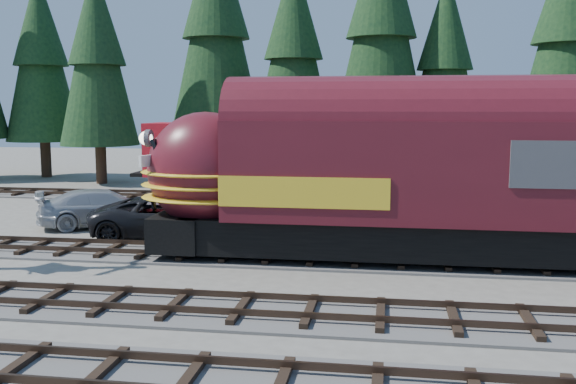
# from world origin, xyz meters

# --- Properties ---
(ground) EXTENTS (120.00, 120.00, 0.00)m
(ground) POSITION_xyz_m (0.00, 0.00, 0.00)
(ground) COLOR #6B665B
(ground) RESTS_ON ground
(track_spur) EXTENTS (32.00, 3.20, 0.33)m
(track_spur) POSITION_xyz_m (-10.00, 18.00, 0.06)
(track_spur) COLOR #4C4947
(track_spur) RESTS_ON ground
(depot) EXTENTS (12.80, 7.00, 5.30)m
(depot) POSITION_xyz_m (-0.00, 10.50, 2.96)
(depot) COLOR gold
(depot) RESTS_ON ground
(conifer_backdrop) EXTENTS (81.29, 21.88, 17.42)m
(conifer_backdrop) POSITION_xyz_m (6.59, 24.64, 9.89)
(conifer_backdrop) COLOR black
(conifer_backdrop) RESTS_ON ground
(locomotive) EXTENTS (17.73, 3.52, 4.82)m
(locomotive) POSITION_xyz_m (-0.59, 4.00, 2.78)
(locomotive) COLOR black
(locomotive) RESTS_ON ground
(caboose) EXTENTS (10.14, 2.94, 5.27)m
(caboose) POSITION_xyz_m (-9.08, 18.00, 2.61)
(caboose) COLOR black
(caboose) RESTS_ON ground
(pickup_truck_a) EXTENTS (6.59, 4.04, 1.71)m
(pickup_truck_a) POSITION_xyz_m (-9.33, 6.95, 0.85)
(pickup_truck_a) COLOR black
(pickup_truck_a) RESTS_ON ground
(pickup_truck_b) EXTENTS (6.12, 4.87, 1.66)m
(pickup_truck_b) POSITION_xyz_m (-13.03, 8.94, 0.83)
(pickup_truck_b) COLOR #AEB1B6
(pickup_truck_b) RESTS_ON ground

